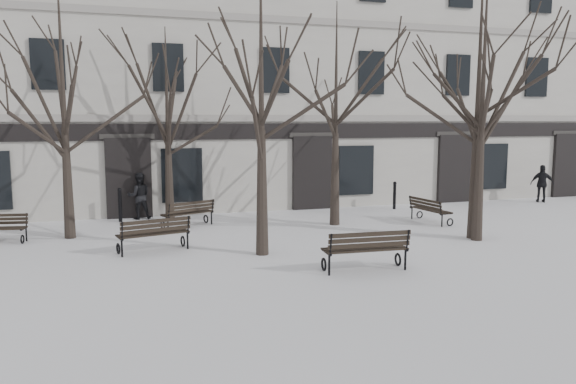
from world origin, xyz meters
name	(u,v)px	position (x,y,z in m)	size (l,w,h in m)	color
ground	(285,264)	(0.00, 0.00, 0.00)	(100.00, 100.00, 0.00)	white
building	(203,76)	(0.00, 12.96, 5.52)	(40.40, 10.20, 11.40)	beige
tree_1	(261,66)	(-0.29, 1.13, 4.89)	(5.48, 5.48, 7.82)	black
tree_2	(484,69)	(6.24, 1.01, 4.99)	(5.59, 5.59, 7.98)	black
tree_3	(480,63)	(6.29, 1.29, 5.17)	(5.79, 5.79, 8.27)	black
tree_4	(62,70)	(-5.32, 4.86, 4.97)	(5.57, 5.57, 7.95)	black
tree_5	(167,101)	(-2.16, 6.94, 4.17)	(4.67, 4.67, 6.68)	black
tree_6	(336,88)	(3.12, 4.53, 4.60)	(5.15, 5.15, 7.35)	black
bench_1	(154,233)	(-3.00, 2.24, 0.52)	(1.99, 1.11, 0.95)	black
bench_2	(366,248)	(1.63, -1.19, 0.55)	(2.04, 0.83, 1.01)	black
bench_4	(188,213)	(-1.68, 5.58, 0.48)	(1.83, 1.29, 0.88)	black
bench_5	(429,209)	(6.39, 3.92, 0.47)	(0.84, 1.78, 0.86)	black
bollard_a	(120,204)	(-3.84, 7.21, 0.64)	(0.15, 0.15, 1.20)	black
bollard_b	(395,194)	(6.64, 6.94, 0.59)	(0.14, 0.14, 1.11)	black
pedestrian_b	(140,219)	(-3.17, 7.59, 0.00)	(0.81, 0.63, 1.67)	black
pedestrian_c	(541,202)	(13.60, 6.77, 0.00)	(0.95, 0.39, 1.61)	black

